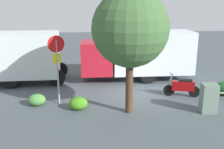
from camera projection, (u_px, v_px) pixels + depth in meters
ground_plane at (138, 97)px, 13.24m from camera, size 60.00×60.00×0.00m
box_truck_near at (137, 53)px, 15.90m from camera, size 8.47×2.23×2.93m
box_truck_far at (2, 56)px, 14.97m from camera, size 8.04×2.32×2.96m
motorcycle at (183, 87)px, 13.18m from camera, size 1.78×0.71×1.20m
stop_sign at (57, 59)px, 11.80m from camera, size 0.71×0.33×3.19m
street_tree at (130, 29)px, 10.48m from camera, size 3.12×3.12×5.13m
utility_cabinet at (209, 98)px, 11.24m from camera, size 0.70×0.59×1.27m
bike_rack_hoop at (220, 101)px, 12.73m from camera, size 0.85×0.06×0.85m
shrub_mid_verge at (37, 100)px, 12.07m from camera, size 0.80×0.65×0.54m
shrub_by_tree at (78, 103)px, 11.62m from camera, size 0.83×0.68×0.56m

